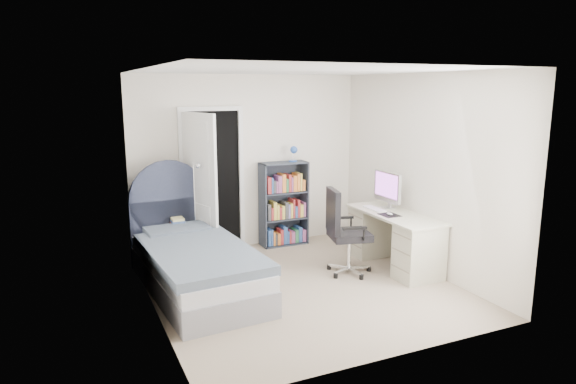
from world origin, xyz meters
name	(u,v)px	position (x,y,z in m)	size (l,w,h in m)	color
room_shell	(302,183)	(0.00, 0.00, 1.25)	(3.50, 3.70, 2.60)	gray
door	(204,184)	(-0.74, 1.52, 1.03)	(0.92, 0.80, 2.06)	black
bed	(195,262)	(-1.16, 0.46, 0.32)	(1.21, 2.33, 1.39)	gray
nightstand	(181,233)	(-1.11, 1.40, 0.42)	(0.44, 0.44, 0.64)	tan
floor_lamp	(197,224)	(-0.92, 1.27, 0.56)	(0.20, 0.20, 1.37)	silver
bookcase	(284,207)	(0.49, 1.62, 0.58)	(0.70, 0.30, 1.48)	#323944
desk	(394,237)	(1.41, 0.14, 0.39)	(0.59, 1.48, 1.21)	beige
office_chair	(343,228)	(0.66, 0.18, 0.60)	(0.59, 0.61, 1.09)	silver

